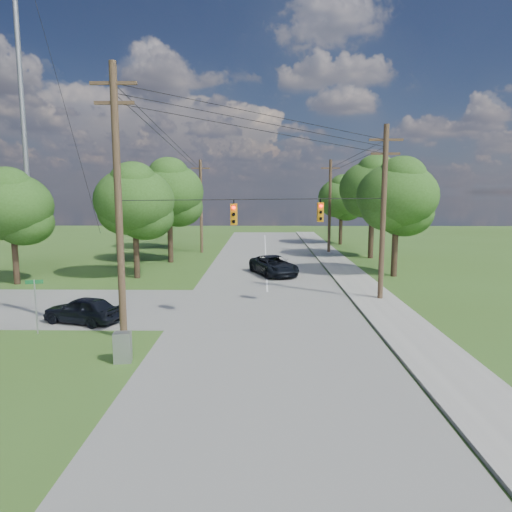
{
  "coord_description": "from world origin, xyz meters",
  "views": [
    {
      "loc": [
        1.69,
        -19.46,
        6.56
      ],
      "look_at": [
        1.33,
        5.0,
        3.13
      ],
      "focal_mm": 32.0,
      "sensor_mm": 36.0,
      "label": 1
    }
  ],
  "objects_px": {
    "pole_north_e": "(330,206)",
    "pole_ne": "(383,211)",
    "pole_sw": "(118,200)",
    "pole_north_w": "(201,206)",
    "car_main_north": "(274,265)",
    "car_cross_dark": "(83,310)",
    "control_cabinet": "(123,347)"
  },
  "relations": [
    {
      "from": "pole_ne",
      "to": "car_cross_dark",
      "type": "height_order",
      "value": "pole_ne"
    },
    {
      "from": "pole_ne",
      "to": "car_main_north",
      "type": "height_order",
      "value": "pole_ne"
    },
    {
      "from": "car_cross_dark",
      "to": "control_cabinet",
      "type": "height_order",
      "value": "car_cross_dark"
    },
    {
      "from": "car_cross_dark",
      "to": "pole_sw",
      "type": "bearing_deg",
      "value": 67.66
    },
    {
      "from": "pole_sw",
      "to": "car_cross_dark",
      "type": "relative_size",
      "value": 3.03
    },
    {
      "from": "car_main_north",
      "to": "control_cabinet",
      "type": "height_order",
      "value": "car_main_north"
    },
    {
      "from": "pole_ne",
      "to": "car_main_north",
      "type": "bearing_deg",
      "value": 127.15
    },
    {
      "from": "pole_ne",
      "to": "control_cabinet",
      "type": "distance_m",
      "value": 17.16
    },
    {
      "from": "pole_ne",
      "to": "pole_north_e",
      "type": "relative_size",
      "value": 1.05
    },
    {
      "from": "pole_north_w",
      "to": "control_cabinet",
      "type": "height_order",
      "value": "pole_north_w"
    },
    {
      "from": "pole_sw",
      "to": "car_main_north",
      "type": "xyz_separation_m",
      "value": [
        7.17,
        15.95,
        -5.44
      ]
    },
    {
      "from": "pole_ne",
      "to": "control_cabinet",
      "type": "bearing_deg",
      "value": -140.15
    },
    {
      "from": "car_cross_dark",
      "to": "pole_north_e",
      "type": "bearing_deg",
      "value": 166.69
    },
    {
      "from": "pole_north_e",
      "to": "pole_ne",
      "type": "bearing_deg",
      "value": -90.0
    },
    {
      "from": "pole_north_w",
      "to": "pole_ne",
      "type": "bearing_deg",
      "value": -57.71
    },
    {
      "from": "pole_sw",
      "to": "pole_north_w",
      "type": "distance_m",
      "value": 29.62
    },
    {
      "from": "pole_ne",
      "to": "car_cross_dark",
      "type": "distance_m",
      "value": 17.75
    },
    {
      "from": "pole_north_e",
      "to": "car_cross_dark",
      "type": "xyz_separation_m",
      "value": [
        -16.26,
        -27.3,
        -4.42
      ]
    },
    {
      "from": "pole_sw",
      "to": "car_cross_dark",
      "type": "xyz_separation_m",
      "value": [
        -2.76,
        2.3,
        -5.52
      ]
    },
    {
      "from": "pole_sw",
      "to": "pole_ne",
      "type": "height_order",
      "value": "pole_sw"
    },
    {
      "from": "pole_sw",
      "to": "pole_north_w",
      "type": "bearing_deg",
      "value": 90.77
    },
    {
      "from": "pole_north_e",
      "to": "car_cross_dark",
      "type": "height_order",
      "value": "pole_north_e"
    },
    {
      "from": "pole_north_w",
      "to": "car_main_north",
      "type": "distance_m",
      "value": 16.2
    },
    {
      "from": "pole_ne",
      "to": "car_main_north",
      "type": "relative_size",
      "value": 1.93
    },
    {
      "from": "pole_north_e",
      "to": "control_cabinet",
      "type": "distance_m",
      "value": 35.2
    },
    {
      "from": "pole_north_e",
      "to": "control_cabinet",
      "type": "height_order",
      "value": "pole_north_e"
    },
    {
      "from": "pole_north_w",
      "to": "control_cabinet",
      "type": "distance_m",
      "value": 32.88
    },
    {
      "from": "pole_ne",
      "to": "pole_north_e",
      "type": "bearing_deg",
      "value": 90.0
    },
    {
      "from": "car_main_north",
      "to": "control_cabinet",
      "type": "xyz_separation_m",
      "value": [
        -6.3,
        -18.9,
        -0.19
      ]
    },
    {
      "from": "pole_north_e",
      "to": "pole_sw",
      "type": "bearing_deg",
      "value": -114.52
    },
    {
      "from": "pole_north_e",
      "to": "control_cabinet",
      "type": "relative_size",
      "value": 8.37
    },
    {
      "from": "pole_north_e",
      "to": "car_cross_dark",
      "type": "bearing_deg",
      "value": -120.78
    }
  ]
}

